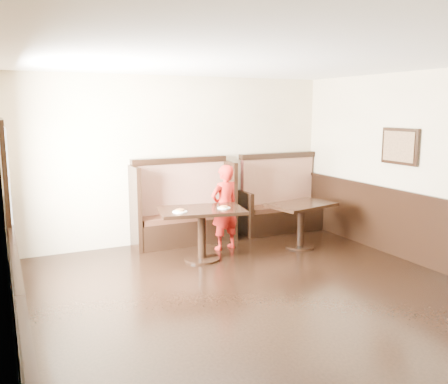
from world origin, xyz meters
TOP-DOWN VIEW (x-y plane):
  - ground at (0.00, 0.00)m, footprint 7.00×7.00m
  - room_shell at (-0.30, 0.28)m, footprint 7.00×7.00m
  - booth_main at (0.00, 3.30)m, footprint 1.75×0.72m
  - booth_neighbor at (1.95, 3.29)m, footprint 1.65×0.72m
  - table_main at (-0.09, 2.27)m, footprint 1.36×0.99m
  - table_neighbor at (1.64, 2.19)m, footprint 1.18×0.90m
  - child at (0.47, 2.64)m, footprint 0.56×0.42m
  - pizza_plate_left at (-0.46, 2.19)m, footprint 0.22×0.22m
  - pizza_plate_right at (0.23, 2.16)m, footprint 0.19×0.19m

SIDE VIEW (x-z plane):
  - ground at x=0.00m, z-range 0.00..0.00m
  - booth_neighbor at x=1.95m, z-range -0.24..1.21m
  - booth_main at x=0.00m, z-range -0.20..1.25m
  - table_neighbor at x=1.64m, z-range 0.18..0.92m
  - table_main at x=-0.09m, z-range 0.21..1.00m
  - room_shell at x=-0.30m, z-range -2.83..4.17m
  - child at x=0.47m, z-range 0.00..1.38m
  - pizza_plate_right at x=0.23m, z-range 0.79..0.82m
  - pizza_plate_left at x=-0.46m, z-range 0.79..0.83m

